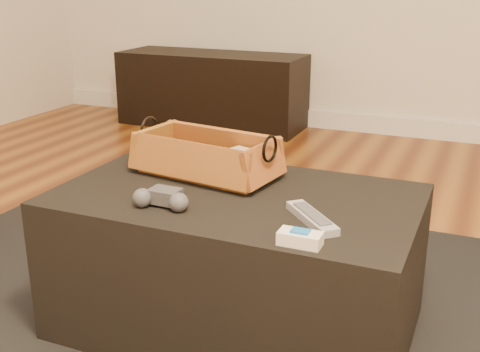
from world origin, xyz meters
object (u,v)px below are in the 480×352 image
at_px(tv_remote, 197,166).
at_px(wicker_basket, 206,158).
at_px(media_cabinet, 212,90).
at_px(ottoman, 236,261).
at_px(game_controller, 162,198).
at_px(silver_remote, 312,217).
at_px(cream_gadget, 300,238).

relative_size(tv_remote, wicker_basket, 0.49).
bearing_deg(media_cabinet, ottoman, -62.59).
distance_m(tv_remote, game_controller, 0.28).
height_order(media_cabinet, tv_remote, media_cabinet).
relative_size(ottoman, wicker_basket, 2.13).
bearing_deg(wicker_basket, silver_remote, -29.30).
xyz_separation_m(media_cabinet, wicker_basket, (1.03, -2.16, 0.23)).
height_order(ottoman, game_controller, game_controller).
bearing_deg(media_cabinet, cream_gadget, -60.18).
bearing_deg(game_controller, cream_gadget, -10.62).
distance_m(game_controller, silver_remote, 0.39).
height_order(tv_remote, cream_gadget, tv_remote).
distance_m(tv_remote, wicker_basket, 0.04).
xyz_separation_m(ottoman, cream_gadget, (0.27, -0.25, 0.23)).
bearing_deg(cream_gadget, media_cabinet, 119.82).
height_order(ottoman, tv_remote, tv_remote).
bearing_deg(silver_remote, game_controller, -170.57).
relative_size(media_cabinet, game_controller, 7.99).
height_order(wicker_basket, cream_gadget, wicker_basket).
relative_size(wicker_basket, silver_remote, 2.59).
xyz_separation_m(game_controller, cream_gadget, (0.40, -0.08, -0.01)).
relative_size(media_cabinet, wicker_basket, 2.71).
height_order(tv_remote, wicker_basket, wicker_basket).
distance_m(ottoman, cream_gadget, 0.43).
bearing_deg(tv_remote, ottoman, -27.76).
bearing_deg(tv_remote, silver_remote, -23.89).
relative_size(game_controller, silver_remote, 0.88).
xyz_separation_m(media_cabinet, tv_remote, (1.01, -2.17, 0.21)).
distance_m(ottoman, wicker_basket, 0.32).
relative_size(media_cabinet, cream_gadget, 12.84).
distance_m(wicker_basket, silver_remote, 0.46).
bearing_deg(ottoman, game_controller, -127.63).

